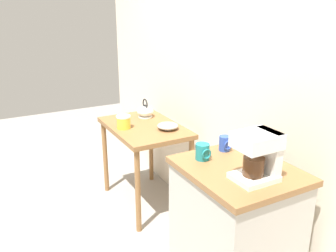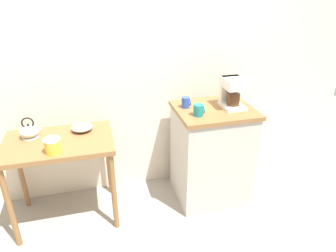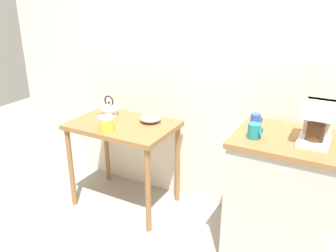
{
  "view_description": "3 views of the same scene",
  "coord_description": "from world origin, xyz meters",
  "px_view_note": "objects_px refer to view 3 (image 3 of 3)",
  "views": [
    {
      "loc": [
        2.14,
        -1.22,
        1.79
      ],
      "look_at": [
        0.01,
        -0.06,
        0.96
      ],
      "focal_mm": 38.84,
      "sensor_mm": 36.0,
      "label": 1
    },
    {
      "loc": [
        -0.31,
        -2.26,
        1.91
      ],
      "look_at": [
        0.27,
        -0.05,
        0.83
      ],
      "focal_mm": 32.77,
      "sensor_mm": 36.0,
      "label": 2
    },
    {
      "loc": [
        1.01,
        -2.16,
        1.79
      ],
      "look_at": [
        -0.16,
        0.01,
        0.83
      ],
      "focal_mm": 37.52,
      "sensor_mm": 36.0,
      "label": 3
    }
  ],
  "objects_px": {
    "bowl_stoneware": "(150,118)",
    "coffee_maker": "(317,121)",
    "canister_enamel": "(107,123)",
    "mug_blue": "(256,120)",
    "mug_dark_teal": "(255,131)",
    "teakettle": "(110,109)"
  },
  "relations": [
    {
      "from": "bowl_stoneware",
      "to": "canister_enamel",
      "type": "distance_m",
      "value": 0.38
    },
    {
      "from": "mug_dark_teal",
      "to": "bowl_stoneware",
      "type": "bearing_deg",
      "value": 163.58
    },
    {
      "from": "coffee_maker",
      "to": "mug_blue",
      "type": "height_order",
      "value": "coffee_maker"
    },
    {
      "from": "teakettle",
      "to": "mug_blue",
      "type": "height_order",
      "value": "mug_blue"
    },
    {
      "from": "teakettle",
      "to": "coffee_maker",
      "type": "bearing_deg",
      "value": -4.87
    },
    {
      "from": "mug_blue",
      "to": "mug_dark_teal",
      "type": "bearing_deg",
      "value": -76.86
    },
    {
      "from": "bowl_stoneware",
      "to": "canister_enamel",
      "type": "bearing_deg",
      "value": -123.24
    },
    {
      "from": "coffee_maker",
      "to": "mug_blue",
      "type": "relative_size",
      "value": 2.77
    },
    {
      "from": "coffee_maker",
      "to": "mug_dark_teal",
      "type": "bearing_deg",
      "value": -161.7
    },
    {
      "from": "canister_enamel",
      "to": "mug_blue",
      "type": "distance_m",
      "value": 1.13
    },
    {
      "from": "bowl_stoneware",
      "to": "coffee_maker",
      "type": "distance_m",
      "value": 1.31
    },
    {
      "from": "bowl_stoneware",
      "to": "mug_dark_teal",
      "type": "height_order",
      "value": "mug_dark_teal"
    },
    {
      "from": "bowl_stoneware",
      "to": "mug_blue",
      "type": "bearing_deg",
      "value": -5.16
    },
    {
      "from": "mug_blue",
      "to": "canister_enamel",
      "type": "bearing_deg",
      "value": -167.83
    },
    {
      "from": "canister_enamel",
      "to": "coffee_maker",
      "type": "xyz_separation_m",
      "value": [
        1.49,
        0.15,
        0.24
      ]
    },
    {
      "from": "canister_enamel",
      "to": "mug_blue",
      "type": "bearing_deg",
      "value": 12.17
    },
    {
      "from": "bowl_stoneware",
      "to": "mug_blue",
      "type": "distance_m",
      "value": 0.91
    },
    {
      "from": "canister_enamel",
      "to": "teakettle",
      "type": "bearing_deg",
      "value": 123.44
    },
    {
      "from": "canister_enamel",
      "to": "bowl_stoneware",
      "type": "bearing_deg",
      "value": 56.76
    },
    {
      "from": "canister_enamel",
      "to": "coffee_maker",
      "type": "height_order",
      "value": "coffee_maker"
    },
    {
      "from": "coffee_maker",
      "to": "mug_blue",
      "type": "distance_m",
      "value": 0.41
    },
    {
      "from": "teakettle",
      "to": "mug_dark_teal",
      "type": "relative_size",
      "value": 1.94
    }
  ]
}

